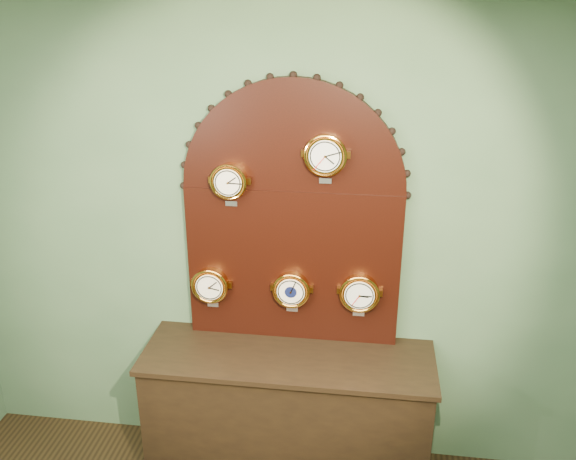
# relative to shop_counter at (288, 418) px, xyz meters

# --- Properties ---
(wall_back) EXTENTS (4.00, 0.00, 4.00)m
(wall_back) POSITION_rel_shop_counter_xyz_m (0.00, 0.27, 1.00)
(wall_back) COLOR #496948
(wall_back) RESTS_ON ground
(shop_counter) EXTENTS (1.60, 0.50, 0.80)m
(shop_counter) POSITION_rel_shop_counter_xyz_m (0.00, 0.00, 0.00)
(shop_counter) COLOR black
(shop_counter) RESTS_ON ground_plane
(display_board) EXTENTS (1.26, 0.06, 1.53)m
(display_board) POSITION_rel_shop_counter_xyz_m (0.00, 0.22, 1.23)
(display_board) COLOR black
(display_board) RESTS_ON shop_counter
(roman_clock) EXTENTS (0.20, 0.08, 0.25)m
(roman_clock) POSITION_rel_shop_counter_xyz_m (-0.33, 0.15, 1.39)
(roman_clock) COLOR orange
(roman_clock) RESTS_ON display_board
(arabic_clock) EXTENTS (0.22, 0.08, 0.27)m
(arabic_clock) POSITION_rel_shop_counter_xyz_m (0.17, 0.15, 1.55)
(arabic_clock) COLOR orange
(arabic_clock) RESTS_ON display_board
(hygrometer) EXTENTS (0.21, 0.08, 0.26)m
(hygrometer) POSITION_rel_shop_counter_xyz_m (-0.47, 0.15, 0.76)
(hygrometer) COLOR orange
(hygrometer) RESTS_ON display_board
(barometer) EXTENTS (0.21, 0.08, 0.26)m
(barometer) POSITION_rel_shop_counter_xyz_m (0.00, 0.15, 0.76)
(barometer) COLOR orange
(barometer) RESTS_ON display_board
(tide_clock) EXTENTS (0.22, 0.08, 0.28)m
(tide_clock) POSITION_rel_shop_counter_xyz_m (0.38, 0.15, 0.77)
(tide_clock) COLOR orange
(tide_clock) RESTS_ON display_board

